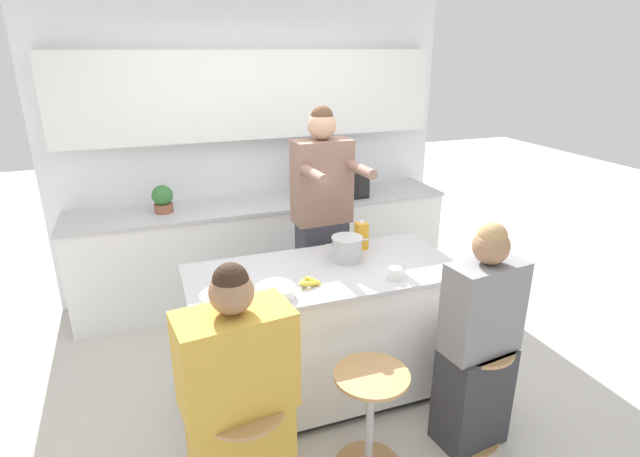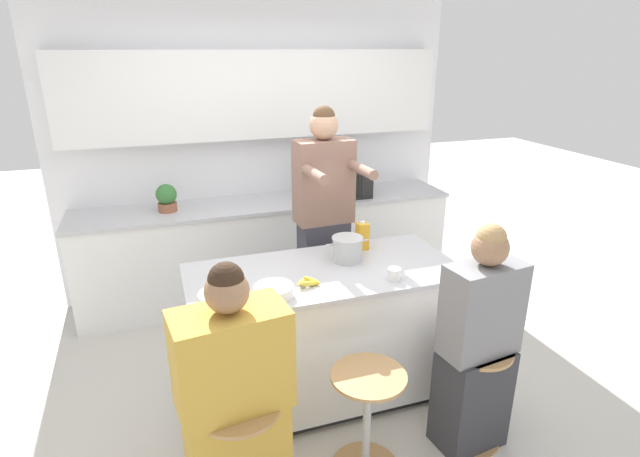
% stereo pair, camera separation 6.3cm
% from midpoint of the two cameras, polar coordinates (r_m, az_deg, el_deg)
% --- Properties ---
extents(ground_plane, '(16.00, 16.00, 0.00)m').
position_cam_midpoint_polar(ground_plane, '(3.60, -0.08, -18.06)').
color(ground_plane, beige).
extents(wall_back, '(3.64, 0.22, 2.70)m').
position_cam_midpoint_polar(wall_back, '(4.65, -7.96, 11.47)').
color(wall_back, white).
rests_on(wall_back, ground_plane).
extents(back_counter, '(3.37, 0.61, 0.91)m').
position_cam_midpoint_polar(back_counter, '(4.67, -6.56, -2.31)').
color(back_counter, white).
rests_on(back_counter, ground_plane).
extents(kitchen_island, '(1.70, 0.79, 0.91)m').
position_cam_midpoint_polar(kitchen_island, '(3.34, -0.08, -11.82)').
color(kitchen_island, black).
rests_on(kitchen_island, ground_plane).
extents(bar_stool_leftmost, '(0.40, 0.40, 0.63)m').
position_cam_midpoint_polar(bar_stool_leftmost, '(2.70, -9.20, -23.92)').
color(bar_stool_leftmost, tan).
rests_on(bar_stool_leftmost, ground_plane).
extents(bar_stool_center, '(0.40, 0.40, 0.63)m').
position_cam_midpoint_polar(bar_stool_center, '(2.87, 5.07, -20.54)').
color(bar_stool_center, tan).
rests_on(bar_stool_center, ground_plane).
extents(bar_stool_rightmost, '(0.40, 0.40, 0.63)m').
position_cam_midpoint_polar(bar_stool_rightmost, '(3.18, 16.56, -16.77)').
color(bar_stool_rightmost, tan).
rests_on(bar_stool_rightmost, ground_plane).
extents(person_cooking, '(0.45, 0.58, 1.84)m').
position_cam_midpoint_polar(person_cooking, '(3.75, -0.24, -0.24)').
color(person_cooking, '#383842').
rests_on(person_cooking, ground_plane).
extents(person_wrapped_blanket, '(0.55, 0.35, 1.36)m').
position_cam_midpoint_polar(person_wrapped_blanket, '(2.54, -10.00, -19.12)').
color(person_wrapped_blanket, gold).
rests_on(person_wrapped_blanket, ground_plane).
extents(person_seated_near, '(0.46, 0.31, 1.38)m').
position_cam_midpoint_polar(person_seated_near, '(3.00, 17.02, -13.04)').
color(person_seated_near, '#333338').
rests_on(person_seated_near, ground_plane).
extents(cooking_pot, '(0.29, 0.20, 0.16)m').
position_cam_midpoint_polar(cooking_pot, '(3.23, 2.54, -2.33)').
color(cooking_pot, '#B7BABC').
rests_on(cooking_pot, kitchen_island).
extents(fruit_bowl, '(0.23, 0.23, 0.07)m').
position_cam_midpoint_polar(fruit_bowl, '(2.76, -11.79, -7.95)').
color(fruit_bowl, silver).
rests_on(fruit_bowl, kitchen_island).
extents(mixing_bowl_steel, '(0.22, 0.22, 0.06)m').
position_cam_midpoint_polar(mixing_bowl_steel, '(2.81, -5.77, -7.18)').
color(mixing_bowl_steel, white).
rests_on(mixing_bowl_steel, kitchen_island).
extents(coffee_cup_near, '(0.11, 0.08, 0.08)m').
position_cam_midpoint_polar(coffee_cup_near, '(3.02, 7.95, -5.12)').
color(coffee_cup_near, white).
rests_on(coffee_cup_near, kitchen_island).
extents(banana_bunch, '(0.16, 0.11, 0.05)m').
position_cam_midpoint_polar(banana_bunch, '(2.92, -1.94, -6.14)').
color(banana_bunch, yellow).
rests_on(banana_bunch, kitchen_island).
extents(juice_carton, '(0.08, 0.08, 0.20)m').
position_cam_midpoint_polar(juice_carton, '(3.42, 4.22, -0.82)').
color(juice_carton, gold).
rests_on(juice_carton, kitchen_island).
extents(microwave, '(0.51, 0.40, 0.26)m').
position_cam_midpoint_polar(microwave, '(4.64, 1.44, 5.35)').
color(microwave, black).
rests_on(microwave, back_counter).
extents(potted_plant, '(0.17, 0.17, 0.23)m').
position_cam_midpoint_polar(potted_plant, '(4.38, -17.93, 3.27)').
color(potted_plant, '#93563D').
rests_on(potted_plant, back_counter).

